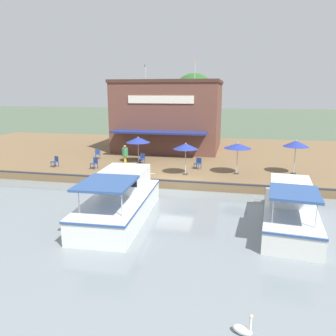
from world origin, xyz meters
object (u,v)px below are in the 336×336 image
at_px(patio_umbrella_by_entrance, 296,144).
at_px(cafe_chair_back_row_seat, 55,161).
at_px(cafe_chair_mid_patio, 98,153).
at_px(patio_umbrella_mid_patio_right, 138,140).
at_px(cafe_chair_beside_entrance, 198,163).
at_px(patio_umbrella_mid_patio_left, 238,146).
at_px(cafe_chair_far_corner_seat, 142,158).
at_px(cafe_chair_facing_river, 95,163).
at_px(waterfront_restaurant, 170,115).
at_px(swan, 243,329).
at_px(person_at_quay_edge, 125,153).
at_px(motorboat_distant_upstream, 124,198).
at_px(tree_behind_restaurant, 192,97).
at_px(patio_umbrella_near_quay_edge, 186,146).
at_px(motorboat_second_along, 289,208).

height_order(patio_umbrella_by_entrance, cafe_chair_back_row_seat, patio_umbrella_by_entrance).
bearing_deg(cafe_chair_mid_patio, patio_umbrella_mid_patio_right, 79.99).
height_order(patio_umbrella_by_entrance, cafe_chair_beside_entrance, patio_umbrella_by_entrance).
height_order(patio_umbrella_mid_patio_left, cafe_chair_far_corner_seat, patio_umbrella_mid_patio_left).
bearing_deg(cafe_chair_far_corner_seat, cafe_chair_facing_river, -51.61).
relative_size(waterfront_restaurant, swan, 15.15).
bearing_deg(person_at_quay_edge, patio_umbrella_mid_patio_right, 158.66).
bearing_deg(person_at_quay_edge, cafe_chair_facing_river, -55.53).
xyz_separation_m(cafe_chair_beside_entrance, cafe_chair_far_corner_seat, (-0.80, -4.80, 0.00)).
relative_size(motorboat_distant_upstream, tree_behind_restaurant, 1.06).
bearing_deg(patio_umbrella_mid_patio_right, waterfront_restaurant, 171.20).
distance_m(cafe_chair_beside_entrance, cafe_chair_far_corner_seat, 4.87).
bearing_deg(patio_umbrella_near_quay_edge, tree_behind_restaurant, -173.65).
height_order(patio_umbrella_near_quay_edge, cafe_chair_far_corner_seat, patio_umbrella_near_quay_edge).
relative_size(patio_umbrella_mid_patio_left, motorboat_distant_upstream, 0.28).
bearing_deg(motorboat_distant_upstream, patio_umbrella_mid_patio_right, -167.34).
relative_size(patio_umbrella_mid_patio_right, patio_umbrella_mid_patio_left, 0.95).
xyz_separation_m(cafe_chair_mid_patio, swan, (19.11, 12.59, -0.85)).
height_order(patio_umbrella_mid_patio_right, cafe_chair_mid_patio, patio_umbrella_mid_patio_right).
distance_m(patio_umbrella_mid_patio_left, cafe_chair_back_row_seat, 14.38).
height_order(waterfront_restaurant, cafe_chair_back_row_seat, waterfront_restaurant).
xyz_separation_m(waterfront_restaurant, patio_umbrella_mid_patio_right, (7.59, -1.18, -1.57)).
distance_m(cafe_chair_facing_river, motorboat_distant_upstream, 8.92).
height_order(motorboat_second_along, motorboat_distant_upstream, motorboat_distant_upstream).
height_order(waterfront_restaurant, person_at_quay_edge, waterfront_restaurant).
relative_size(patio_umbrella_mid_patio_right, person_at_quay_edge, 1.28).
bearing_deg(patio_umbrella_mid_patio_right, cafe_chair_mid_patio, -100.01).
xyz_separation_m(cafe_chair_beside_entrance, swan, (17.07, 3.27, -0.85)).
xyz_separation_m(patio_umbrella_mid_patio_left, cafe_chair_back_row_seat, (0.64, -14.28, -1.60)).
relative_size(patio_umbrella_mid_patio_right, cafe_chair_facing_river, 2.59).
distance_m(cafe_chair_beside_entrance, swan, 17.40).
bearing_deg(cafe_chair_far_corner_seat, tree_behind_restaurant, 168.88).
bearing_deg(motorboat_second_along, tree_behind_restaurant, -159.86).
distance_m(cafe_chair_back_row_seat, motorboat_distant_upstream, 11.15).
bearing_deg(cafe_chair_back_row_seat, cafe_chair_beside_entrance, 98.57).
xyz_separation_m(waterfront_restaurant, motorboat_distant_upstream, (17.99, 1.16, -3.16)).
bearing_deg(swan, patio_umbrella_near_quay_edge, -165.26).
bearing_deg(patio_umbrella_by_entrance, motorboat_distant_upstream, -48.42).
xyz_separation_m(patio_umbrella_mid_patio_right, swan, (18.40, 8.54, -2.30)).
xyz_separation_m(patio_umbrella_by_entrance, swan, (16.89, -3.82, -2.61)).
bearing_deg(swan, patio_umbrella_mid_patio_right, -155.10).
relative_size(patio_umbrella_by_entrance, tree_behind_restaurant, 0.32).
bearing_deg(patio_umbrella_mid_patio_right, motorboat_second_along, 47.57).
bearing_deg(waterfront_restaurant, patio_umbrella_mid_patio_right, -8.80).
bearing_deg(cafe_chair_beside_entrance, cafe_chair_back_row_seat, -81.43).
bearing_deg(cafe_chair_far_corner_seat, cafe_chair_mid_patio, -105.42).
bearing_deg(patio_umbrella_mid_patio_left, patio_umbrella_near_quay_edge, -75.41).
bearing_deg(motorboat_second_along, patio_umbrella_mid_patio_right, -132.43).
bearing_deg(patio_umbrella_by_entrance, cafe_chair_far_corner_seat, -94.71).
bearing_deg(person_at_quay_edge, waterfront_restaurant, 168.90).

